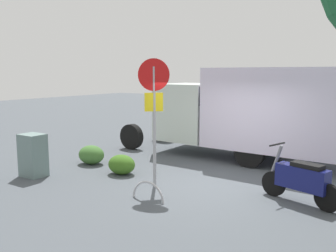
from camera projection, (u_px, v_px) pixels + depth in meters
name	position (u px, v px, depth m)	size (l,w,h in m)	color
ground_plane	(218.00, 185.00, 8.98)	(60.00, 60.00, 0.00)	#484E54
box_truck_near	(246.00, 109.00, 11.59)	(7.38, 2.26, 2.87)	black
motorcycle	(301.00, 180.00, 7.67)	(1.77, 0.73, 1.20)	black
stop_sign	(154.00, 102.00, 8.69)	(0.71, 0.33, 3.06)	#9E9EA3
utility_cabinet	(33.00, 155.00, 9.72)	(0.64, 0.51, 1.13)	slate
bike_rack_hoop	(148.00, 200.00, 7.97)	(0.85, 0.85, 0.05)	#B7B7BC
shrub_near_sign	(91.00, 155.00, 11.07)	(0.83, 0.68, 0.57)	#406D30
shrub_mid_verge	(122.00, 165.00, 9.96)	(0.78, 0.64, 0.53)	#39651D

